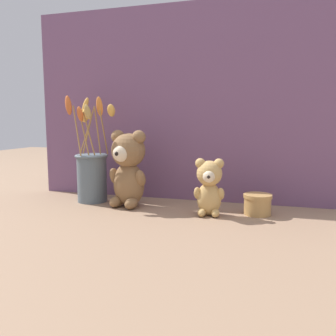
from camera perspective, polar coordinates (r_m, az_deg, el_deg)
The scene contains 6 objects.
ground_plane at distance 1.04m, azimuth -0.32°, elevation -6.89°, with size 4.00×4.00×0.00m, color #8E7056.
backdrop_wall at distance 1.17m, azimuth 2.10°, elevation 10.22°, with size 1.02×0.02×0.63m.
teddy_bear_large at distance 1.08m, azimuth -6.44°, elevation 0.16°, with size 0.13×0.12×0.23m.
teddy_bear_medium at distance 0.98m, azimuth 6.62°, elevation -2.86°, with size 0.09×0.08×0.16m.
flower_vase at distance 1.17m, azimuth -12.15°, elevation -0.30°, with size 0.15×0.14×0.34m.
decorative_tin_tall at distance 1.03m, azimuth 14.16°, elevation -5.65°, with size 0.08×0.08×0.06m.
Camera 1 is at (0.29, -0.96, 0.26)m, focal length 38.00 mm.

